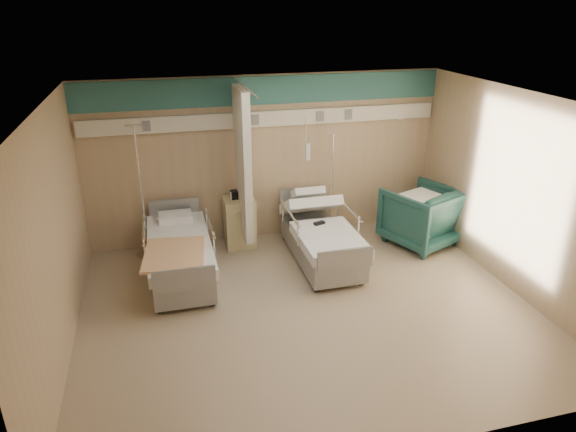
{
  "coord_description": "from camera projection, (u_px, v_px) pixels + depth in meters",
  "views": [
    {
      "loc": [
        -1.76,
        -5.68,
        3.89
      ],
      "look_at": [
        -0.12,
        0.6,
        1.15
      ],
      "focal_mm": 32.0,
      "sensor_mm": 36.0,
      "label": 1
    }
  ],
  "objects": [
    {
      "name": "iv_stand_left",
      "position": [
        146.0,
        230.0,
        8.3
      ],
      "size": [
        0.39,
        0.39,
        2.18
      ],
      "rotation": [
        0.0,
        0.0,
        0.3
      ],
      "color": "silver",
      "rests_on": "ground"
    },
    {
      "name": "call_remote",
      "position": [
        319.0,
        223.0,
        8.05
      ],
      "size": [
        0.19,
        0.13,
        0.04
      ],
      "primitive_type": "cube",
      "rotation": [
        0.0,
        0.0,
        0.3
      ],
      "color": "black",
      "rests_on": "bed_right"
    },
    {
      "name": "room_walls",
      "position": [
        302.0,
        173.0,
        6.48
      ],
      "size": [
        6.04,
        5.04,
        2.82
      ],
      "color": "tan",
      "rests_on": "ground"
    },
    {
      "name": "visitor_armchair",
      "position": [
        421.0,
        216.0,
        8.69
      ],
      "size": [
        1.41,
        1.43,
        1.01
      ],
      "primitive_type": "imported",
      "rotation": [
        0.0,
        0.0,
        3.53
      ],
      "color": "#1C4742",
      "rests_on": "ground"
    },
    {
      "name": "bedside_cabinet",
      "position": [
        240.0,
        222.0,
        8.65
      ],
      "size": [
        0.5,
        0.48,
        0.85
      ],
      "primitive_type": "cube",
      "color": "#CABC7E",
      "rests_on": "ground"
    },
    {
      "name": "bed_left",
      "position": [
        181.0,
        259.0,
        7.65
      ],
      "size": [
        1.0,
        2.16,
        0.63
      ],
      "primitive_type": null,
      "color": "silver",
      "rests_on": "ground"
    },
    {
      "name": "waffle_blanket",
      "position": [
        422.0,
        186.0,
        8.48
      ],
      "size": [
        0.73,
        0.7,
        0.07
      ],
      "primitive_type": "cube",
      "rotation": [
        0.0,
        0.0,
        3.51
      ],
      "color": "white",
      "rests_on": "visitor_armchair"
    },
    {
      "name": "iv_stand_right",
      "position": [
        331.0,
        214.0,
        9.12
      ],
      "size": [
        0.33,
        0.33,
        1.83
      ],
      "rotation": [
        0.0,
        0.0,
        -0.27
      ],
      "color": "silver",
      "rests_on": "ground"
    },
    {
      "name": "toiletry_bag",
      "position": [
        238.0,
        194.0,
        8.49
      ],
      "size": [
        0.25,
        0.17,
        0.13
      ],
      "primitive_type": "cube",
      "rotation": [
        0.0,
        0.0,
        0.08
      ],
      "color": "black",
      "rests_on": "bedside_cabinet"
    },
    {
      "name": "tan_blanket",
      "position": [
        174.0,
        254.0,
        7.09
      ],
      "size": [
        0.93,
        1.11,
        0.04
      ],
      "primitive_type": "cube",
      "rotation": [
        0.0,
        0.0,
        -0.12
      ],
      "color": "tan",
      "rests_on": "bed_left"
    },
    {
      "name": "bed_right",
      "position": [
        321.0,
        243.0,
        8.16
      ],
      "size": [
        1.0,
        2.16,
        0.63
      ],
      "primitive_type": null,
      "color": "silver",
      "rests_on": "ground"
    },
    {
      "name": "ground",
      "position": [
        308.0,
        309.0,
        6.98
      ],
      "size": [
        6.0,
        5.0,
        0.0
      ],
      "primitive_type": "cube",
      "color": "gray",
      "rests_on": "ground"
    },
    {
      "name": "white_cup",
      "position": [
        233.0,
        195.0,
        8.44
      ],
      "size": [
        0.09,
        0.09,
        0.12
      ],
      "primitive_type": "cylinder",
      "rotation": [
        0.0,
        0.0,
        0.06
      ],
      "color": "white",
      "rests_on": "bedside_cabinet"
    }
  ]
}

